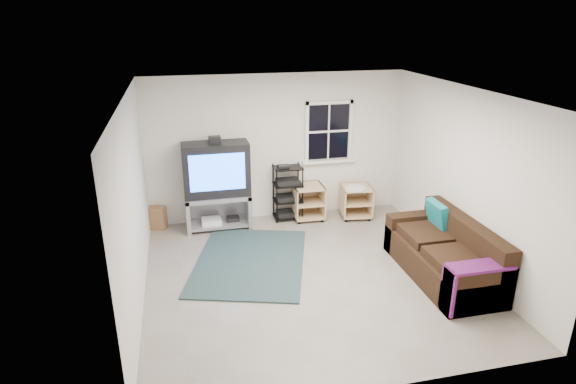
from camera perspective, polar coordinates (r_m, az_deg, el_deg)
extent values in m
plane|color=slate|center=(7.03, 2.61, -9.88)|extent=(4.60, 4.60, 0.00)
plane|color=white|center=(6.15, 3.00, 11.54)|extent=(4.60, 4.60, 0.00)
plane|color=silver|center=(8.61, -1.35, 5.30)|extent=(4.60, 0.00, 4.60)
plane|color=silver|center=(4.51, 10.78, -9.84)|extent=(4.60, 0.00, 4.60)
plane|color=silver|center=(6.29, -17.84, -1.54)|extent=(0.00, 4.60, 4.60)
plane|color=silver|center=(7.41, 20.19, 1.49)|extent=(0.00, 4.60, 4.60)
cube|color=black|center=(8.77, 4.80, 7.20)|extent=(0.80, 0.01, 1.02)
cube|color=silver|center=(8.64, 4.94, 10.52)|extent=(0.88, 0.06, 0.06)
cube|color=silver|center=(8.88, 4.76, 3.69)|extent=(0.98, 0.14, 0.05)
cube|color=silver|center=(8.63, 2.22, 7.05)|extent=(0.06, 0.06, 1.10)
cube|color=silver|center=(8.88, 7.38, 7.27)|extent=(0.06, 0.06, 1.10)
cube|color=silver|center=(8.75, 4.83, 7.17)|extent=(0.78, 0.04, 0.04)
cube|color=#95959C|center=(8.39, -8.34, -0.50)|extent=(1.12, 0.56, 0.07)
cube|color=#95959C|center=(8.47, -11.78, -2.50)|extent=(0.07, 0.56, 0.61)
cube|color=#95959C|center=(8.54, -4.75, -1.93)|extent=(0.07, 0.56, 0.61)
cube|color=#95959C|center=(8.58, -8.17, -3.63)|extent=(0.98, 0.51, 0.04)
cube|color=#95959C|center=(8.73, -8.40, -1.59)|extent=(1.12, 0.04, 0.61)
cube|color=silver|center=(8.51, -9.06, -3.41)|extent=(0.33, 0.27, 0.09)
cube|color=black|center=(8.58, -6.56, -3.15)|extent=(0.22, 0.20, 0.07)
cube|color=black|center=(8.23, -8.51, 2.69)|extent=(1.12, 0.47, 0.91)
cube|color=#1E5EFF|center=(8.00, -8.37, 2.31)|extent=(0.91, 0.01, 0.62)
cube|color=black|center=(8.09, -8.70, 6.15)|extent=(0.20, 0.14, 0.11)
cylinder|color=black|center=(8.49, -1.33, -0.53)|extent=(0.02, 0.02, 1.02)
cylinder|color=black|center=(8.59, 1.74, -0.28)|extent=(0.02, 0.02, 1.02)
cylinder|color=black|center=(8.79, -1.76, 0.22)|extent=(0.02, 0.02, 1.02)
cylinder|color=black|center=(8.89, 1.20, 0.45)|extent=(0.02, 0.02, 1.02)
cube|color=black|center=(8.86, -0.03, -2.83)|extent=(0.51, 0.37, 0.02)
cube|color=black|center=(8.84, -0.03, -2.53)|extent=(0.40, 0.30, 0.08)
cube|color=black|center=(8.74, -0.03, -0.98)|extent=(0.51, 0.37, 0.02)
cube|color=black|center=(8.73, -0.03, -0.67)|extent=(0.40, 0.30, 0.08)
cube|color=black|center=(8.64, -0.03, 0.93)|extent=(0.51, 0.37, 0.02)
cube|color=black|center=(8.62, -0.03, 1.25)|extent=(0.40, 0.30, 0.08)
cube|color=black|center=(8.54, -0.03, 2.88)|extent=(0.51, 0.37, 0.02)
cube|color=tan|center=(8.66, 2.44, 0.66)|extent=(0.55, 0.55, 0.02)
cube|color=tan|center=(8.86, 2.38, -2.72)|extent=(0.55, 0.55, 0.02)
cube|color=tan|center=(8.70, 0.77, -1.17)|extent=(0.04, 0.54, 0.58)
cube|color=tan|center=(8.82, 4.03, -0.93)|extent=(0.04, 0.54, 0.58)
cube|color=tan|center=(8.99, 2.03, -0.46)|extent=(0.49, 0.04, 0.58)
cube|color=tan|center=(8.77, 2.41, -1.19)|extent=(0.50, 0.53, 0.02)
cylinder|color=black|center=(8.64, 1.33, -3.61)|extent=(0.05, 0.05, 0.05)
cylinder|color=black|center=(9.12, 3.37, -2.31)|extent=(0.05, 0.05, 0.05)
cube|color=tan|center=(8.82, 8.14, 0.54)|extent=(0.60, 0.60, 0.02)
cube|color=tan|center=(9.01, 7.98, -2.50)|extent=(0.60, 0.60, 0.02)
cube|color=tan|center=(8.86, 6.46, -1.06)|extent=(0.09, 0.53, 0.53)
cube|color=tan|center=(8.97, 9.63, -0.93)|extent=(0.09, 0.53, 0.53)
cube|color=tan|center=(9.14, 7.69, -0.42)|extent=(0.48, 0.09, 0.53)
cube|color=tan|center=(8.92, 8.05, -1.12)|extent=(0.55, 0.57, 0.02)
cylinder|color=black|center=(8.79, 6.94, -3.33)|extent=(0.06, 0.06, 0.06)
cylinder|color=black|center=(9.26, 8.94, -2.17)|extent=(0.06, 0.06, 0.06)
cylinder|color=silver|center=(8.70, 7.96, 0.44)|extent=(0.38, 0.38, 0.03)
cube|color=black|center=(7.26, 17.73, -8.03)|extent=(0.89, 1.98, 0.42)
cube|color=black|center=(7.24, 20.33, -4.70)|extent=(0.24, 1.98, 0.43)
cube|color=black|center=(7.89, 14.69, -4.54)|extent=(0.89, 0.24, 0.61)
cube|color=black|center=(6.58, 21.62, -10.65)|extent=(0.89, 0.24, 0.61)
cube|color=black|center=(6.80, 19.05, -7.60)|extent=(0.59, 0.71, 0.13)
cube|color=black|center=(7.40, 15.91, -4.88)|extent=(0.59, 0.71, 0.13)
cube|color=#167D87|center=(7.55, 17.28, -2.59)|extent=(0.20, 0.47, 0.41)
cube|color=#0C138D|center=(6.42, 21.86, -8.17)|extent=(0.82, 0.30, 0.04)
cube|color=#0C138D|center=(6.36, 18.41, -11.17)|extent=(0.04, 0.30, 0.57)
cube|color=#312015|center=(7.40, -4.50, -8.16)|extent=(2.16, 2.56, 0.03)
cube|color=brown|center=(8.68, -15.21, -2.99)|extent=(0.33, 0.27, 0.40)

